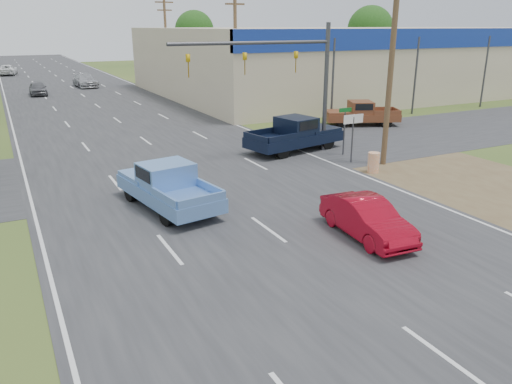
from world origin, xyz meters
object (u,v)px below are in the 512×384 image
brown_pickup (360,113)px  distant_car_silver (85,80)px  blue_pickup (166,185)px  distant_car_white (7,70)px  distant_car_grey (38,88)px  red_convertible (367,219)px  navy_pickup (296,134)px

brown_pickup → distant_car_silver: 36.02m
blue_pickup → distant_car_white: bearing=84.2°
distant_car_grey → red_convertible: bearing=-80.1°
distant_car_grey → distant_car_silver: distant_car_silver is taller
red_convertible → brown_pickup: size_ratio=0.72×
distant_car_grey → distant_car_silver: (5.54, 5.24, 0.08)m
brown_pickup → distant_car_white: bearing=45.3°
brown_pickup → distant_car_white: 57.81m
navy_pickup → blue_pickup: bearing=-70.2°
distant_car_grey → navy_pickup: bearing=-69.8°
distant_car_grey → distant_car_silver: bearing=44.7°
blue_pickup → distant_car_silver: bearing=75.8°
red_convertible → navy_pickup: (4.40, 11.70, 0.31)m
red_convertible → blue_pickup: 7.83m
distant_car_white → distant_car_grey: bearing=102.0°
brown_pickup → distant_car_silver: brown_pickup is taller
blue_pickup → distant_car_silver: 43.68m
red_convertible → blue_pickup: size_ratio=0.71×
blue_pickup → distant_car_grey: (-1.61, 38.27, -0.21)m
blue_pickup → distant_car_grey: blue_pickup is taller
distant_car_white → navy_pickup: bearing=110.2°
distant_car_white → brown_pickup: bearing=119.0°
distant_car_grey → distant_car_silver: size_ratio=0.77×
blue_pickup → distant_car_white: size_ratio=1.09×
blue_pickup → distant_car_white: (-3.63, 63.96, -0.18)m
distant_car_silver → distant_car_grey: bearing=-139.9°
red_convertible → brown_pickup: (12.46, 16.11, 0.21)m
blue_pickup → distant_car_silver: blue_pickup is taller
navy_pickup → brown_pickup: navy_pickup is taller
distant_car_grey → distant_car_white: distant_car_white is taller
red_convertible → distant_car_grey: 44.73m
blue_pickup → distant_car_white: 64.06m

